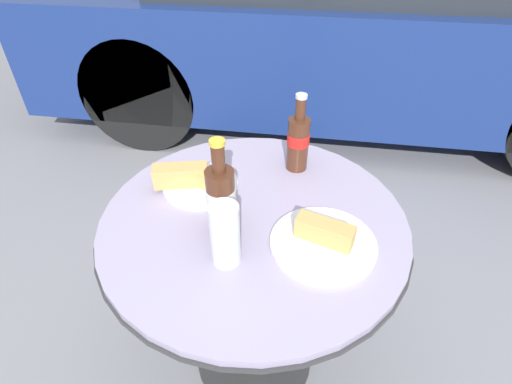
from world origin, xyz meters
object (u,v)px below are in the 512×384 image
Objects in this scene: cola_bottle_left at (298,141)px; lunch_plate_near at (323,240)px; drinking_glass at (225,237)px; cola_bottle_right at (221,198)px; bistro_table at (254,258)px; parked_car at (341,13)px; lunch_plate_far at (195,181)px.

cola_bottle_left reaches higher than lunch_plate_near.
drinking_glass is 0.24m from lunch_plate_near.
cola_bottle_right is 0.10m from drinking_glass.
cola_bottle_left is 0.92× the size of cola_bottle_right.
lunch_plate_near is (0.24, -0.02, -0.08)m from cola_bottle_right.
parked_car reaches higher than bistro_table.
parked_car is (0.25, 2.16, 0.11)m from bistro_table.
cola_bottle_left is 0.33m from lunch_plate_near.
lunch_plate_far is 0.06× the size of parked_car.
cola_bottle_left reaches higher than bistro_table.
parked_car reaches higher than cola_bottle_left.
bistro_table is at bearing 75.97° from drinking_glass.
lunch_plate_near is 0.07× the size of parked_car.
bistro_table is 3.12× the size of cola_bottle_right.
lunch_plate_far is 2.12m from parked_car.
cola_bottle_left is 1.01× the size of lunch_plate_far.
cola_bottle_left is 1.94m from parked_car.
drinking_glass is 2.34m from parked_car.
lunch_plate_near is (0.09, -0.31, -0.08)m from cola_bottle_left.
lunch_plate_far is at bearing -151.90° from cola_bottle_left.
bistro_table is 5.07× the size of drinking_glass.
parked_car is (0.07, 2.24, -0.07)m from lunch_plate_near.
cola_bottle_right is 0.07× the size of parked_car.
bistro_table is 0.28m from drinking_glass.
bistro_table is at bearing -27.71° from lunch_plate_far.
cola_bottle_left is 1.49× the size of drinking_glass.
cola_bottle_right reaches higher than cola_bottle_left.
bistro_table is 0.36m from cola_bottle_left.
bistro_table is at bearing -96.64° from parked_car.
drinking_glass reaches higher than lunch_plate_far.
cola_bottle_left is at bearing 69.08° from bistro_table.
cola_bottle_left is 0.33m from cola_bottle_right.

